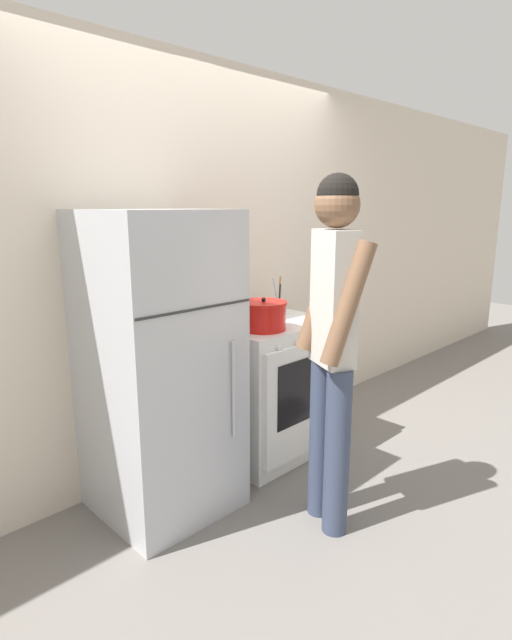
# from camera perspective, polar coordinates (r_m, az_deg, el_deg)

# --- Properties ---
(ground_plane) EXTENTS (14.00, 14.00, 0.00)m
(ground_plane) POSITION_cam_1_polar(r_m,az_deg,el_deg) (3.63, -5.54, -14.38)
(ground_plane) COLOR slate
(wall_back) EXTENTS (10.00, 0.06, 2.55)m
(wall_back) POSITION_cam_1_polar(r_m,az_deg,el_deg) (3.28, -6.35, 6.05)
(wall_back) COLOR beige
(wall_back) RESTS_ON ground_plane
(refrigerator) EXTENTS (0.69, 0.71, 1.65)m
(refrigerator) POSITION_cam_1_polar(r_m,az_deg,el_deg) (2.74, -10.94, -5.15)
(refrigerator) COLOR #B7BABF
(refrigerator) RESTS_ON ground_plane
(stove_range) EXTENTS (0.80, 0.65, 0.92)m
(stove_range) POSITION_cam_1_polar(r_m,az_deg,el_deg) (3.40, 1.82, -7.64)
(stove_range) COLOR white
(stove_range) RESTS_ON ground_plane
(dutch_oven_pot) EXTENTS (0.33, 0.29, 0.20)m
(dutch_oven_pot) POSITION_cam_1_polar(r_m,az_deg,el_deg) (3.06, 0.86, 0.53)
(dutch_oven_pot) COLOR red
(dutch_oven_pot) RESTS_ON stove_range
(tea_kettle) EXTENTS (0.25, 0.20, 0.24)m
(tea_kettle) POSITION_cam_1_polar(r_m,az_deg,el_deg) (3.25, -2.04, 0.89)
(tea_kettle) COLOR silver
(tea_kettle) RESTS_ON stove_range
(utensil_jar) EXTENTS (0.11, 0.11, 0.27)m
(utensil_jar) POSITION_cam_1_polar(r_m,az_deg,el_deg) (3.51, 2.32, 1.61)
(utensil_jar) COLOR silver
(utensil_jar) RESTS_ON stove_range
(person) EXTENTS (0.40, 0.44, 1.81)m
(person) POSITION_cam_1_polar(r_m,az_deg,el_deg) (2.50, 8.76, -1.80)
(person) COLOR #38425B
(person) RESTS_ON ground_plane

